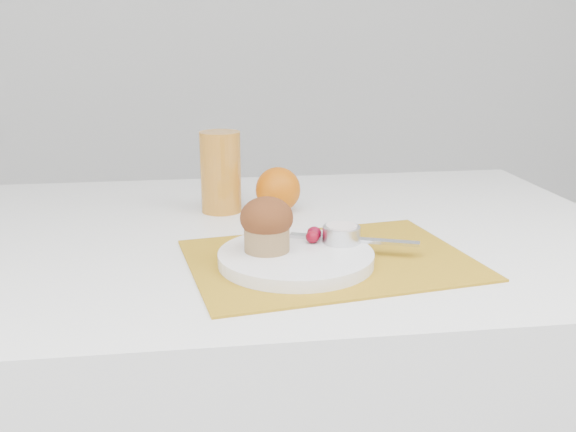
{
  "coord_description": "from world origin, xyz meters",
  "views": [
    {
      "loc": [
        -0.11,
        -0.96,
        1.07
      ],
      "look_at": [
        0.02,
        -0.04,
        0.8
      ],
      "focal_mm": 40.0,
      "sensor_mm": 36.0,
      "label": 1
    }
  ],
  "objects": [
    {
      "name": "plate",
      "position": [
        0.02,
        -0.12,
        0.76
      ],
      "size": [
        0.26,
        0.26,
        0.02
      ],
      "primitive_type": "cylinder",
      "rotation": [
        0.0,
        0.0,
        -0.24
      ],
      "color": "white",
      "rests_on": "placemat"
    },
    {
      "name": "raspberry_far",
      "position": [
        0.05,
        -0.07,
        0.78
      ],
      "size": [
        0.02,
        0.02,
        0.02
      ],
      "primitive_type": "ellipsoid",
      "color": "#4E0213",
      "rests_on": "plate"
    },
    {
      "name": "butter_knife",
      "position": [
        0.11,
        -0.09,
        0.77
      ],
      "size": [
        0.18,
        0.08,
        0.0
      ],
      "primitive_type": "cube",
      "rotation": [
        0.0,
        0.0,
        -0.37
      ],
      "color": "silver",
      "rests_on": "plate"
    },
    {
      "name": "cream",
      "position": [
        0.09,
        -0.09,
        0.79
      ],
      "size": [
        0.05,
        0.05,
        0.01
      ],
      "primitive_type": "cylinder",
      "rotation": [
        0.0,
        0.0,
        -0.19
      ],
      "color": "silver",
      "rests_on": "ramekin"
    },
    {
      "name": "ramekin",
      "position": [
        0.09,
        -0.09,
        0.78
      ],
      "size": [
        0.06,
        0.06,
        0.02
      ],
      "primitive_type": "cylinder",
      "rotation": [
        0.0,
        0.0,
        -0.18
      ],
      "color": "silver",
      "rests_on": "plate"
    },
    {
      "name": "raspberry_near",
      "position": [
        0.05,
        -0.09,
        0.78
      ],
      "size": [
        0.02,
        0.02,
        0.02
      ],
      "primitive_type": "ellipsoid",
      "color": "#55020F",
      "rests_on": "plate"
    },
    {
      "name": "juice_glass",
      "position": [
        -0.07,
        0.18,
        0.82
      ],
      "size": [
        0.09,
        0.09,
        0.15
      ],
      "primitive_type": "cylinder",
      "rotation": [
        0.0,
        0.0,
        -0.21
      ],
      "color": "#C27A24",
      "rests_on": "table"
    },
    {
      "name": "table",
      "position": [
        0.0,
        0.05,
        0.38
      ],
      "size": [
        1.2,
        0.8,
        0.75
      ],
      "primitive_type": "cube",
      "color": "white",
      "rests_on": "ground"
    },
    {
      "name": "muffin",
      "position": [
        -0.02,
        -0.11,
        0.81
      ],
      "size": [
        0.08,
        0.08,
        0.08
      ],
      "color": "#9D794C",
      "rests_on": "plate"
    },
    {
      "name": "orange",
      "position": [
        0.03,
        0.16,
        0.79
      ],
      "size": [
        0.08,
        0.08,
        0.08
      ],
      "primitive_type": "sphere",
      "color": "#CC5E07",
      "rests_on": "table"
    },
    {
      "name": "placemat",
      "position": [
        0.07,
        -0.11,
        0.75
      ],
      "size": [
        0.44,
        0.35,
        0.0
      ],
      "primitive_type": "cube",
      "rotation": [
        0.0,
        0.0,
        0.16
      ],
      "color": "#AF7E18",
      "rests_on": "table"
    }
  ]
}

